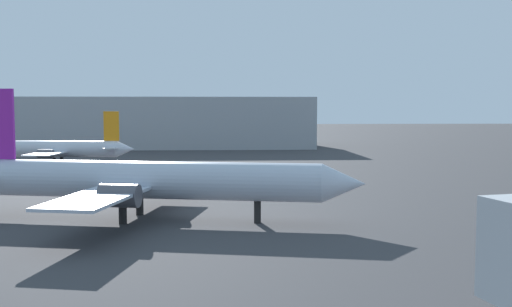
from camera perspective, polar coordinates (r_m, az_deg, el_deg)
airplane_on_taxiway at (r=45.56m, az=-10.99°, el=-2.53°), size 32.76×23.44×10.09m
airplane_far_left at (r=92.33m, az=-19.22°, el=0.43°), size 25.26×16.86×8.07m
terminal_building at (r=131.06m, az=-10.30°, el=3.02°), size 70.49×23.34×10.82m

